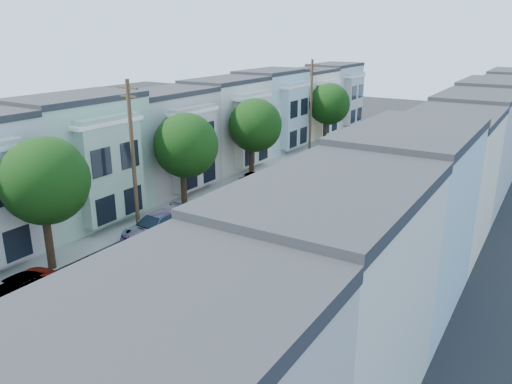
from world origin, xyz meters
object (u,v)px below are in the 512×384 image
Objects in this scene: parked_left_d at (250,183)px; parked_left_c at (156,226)px; tree_e at (328,104)px; parked_right_c at (372,195)px; utility_pole_near at (133,159)px; tree_c at (185,146)px; parked_right_d at (414,161)px; parked_left_b at (13,294)px; lead_sedan at (337,195)px; tree_b at (44,181)px; fedex_truck at (295,205)px; utility_pole_far at (311,108)px; parked_right_b at (267,277)px; tree_far_r at (441,131)px; parked_right_a at (157,367)px; tree_d at (254,125)px.

parked_left_c is at bearing -94.64° from parked_left_d.
parked_right_c is at bearing -55.76° from tree_e.
tree_e is at bearing 90.00° from utility_pole_near.
tree_c reaches higher than parked_right_d.
parked_right_c is at bearing 63.58° from parked_left_b.
parked_left_d is (0.00, 11.54, -0.06)m from parked_left_c.
lead_sedan is (8.95, 7.29, -4.27)m from tree_c.
tree_b is at bearing -123.93° from lead_sedan.
utility_pole_near is 10.99m from fedex_truck.
utility_pole_far is 16.92m from parked_right_c.
tree_b reaches higher than parked_right_b.
utility_pole_far reaches higher than tree_far_r.
lead_sedan is (-4.25, -14.88, -3.07)m from tree_far_r.
parked_left_d is 17.42m from parked_right_d.
parked_left_b is at bearing -82.02° from utility_pole_near.
utility_pole_near is at bearing -134.38° from lead_sedan.
parked_right_b is at bearing 91.55° from parked_right_a.
tree_c is 9.27m from fedex_truck.
parked_right_b is (11.20, -28.10, -4.40)m from utility_pole_far.
tree_c is at bearing -106.63° from parked_left_d.
utility_pole_far is (0.00, 26.00, 0.00)m from utility_pole_near.
utility_pole_near reaches higher than parked_left_b.
fedex_truck is 8.71m from parked_right_c.
parked_right_d is at bearing 51.12° from parked_left_d.
parked_left_b is 0.95× the size of parked_left_d.
parked_right_a is at bearing -6.94° from parked_left_b.
parked_left_b is at bearing -87.95° from parked_left_c.
tree_b reaches higher than parked_right_a.
parked_right_b is (11.20, -32.70, -4.24)m from tree_e.
tree_d is 27.82m from parked_right_a.
tree_e reaches higher than lead_sedan.
utility_pole_near is 2.45× the size of parked_right_c.
tree_b is 1.42× the size of tree_far_r.
tree_d reaches higher than parked_right_c.
parked_right_a is 0.96× the size of parked_right_b.
tree_d is at bearing 157.57° from lead_sedan.
tree_e reaches higher than parked_left_b.
parked_left_d is at bearing 120.37° from parked_right_b.
lead_sedan is (8.95, -2.19, -4.27)m from tree_d.
tree_e is (0.00, 25.44, -0.03)m from tree_c.
tree_b is 1.13× the size of fedex_truck.
parked_left_b reaches higher than parked_right_c.
tree_b is 5.96m from parked_left_b.
tree_e reaches higher than parked_right_c.
tree_c is at bearing 127.23° from parked_right_a.
tree_d is 0.74× the size of utility_pole_near.
parked_right_c is at bearing 78.23° from fedex_truck.
parked_right_b is at bearing -86.68° from parked_right_d.
parked_right_d is (2.25, 13.70, 0.01)m from lead_sedan.
utility_pole_near is 28.79m from parked_right_d.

